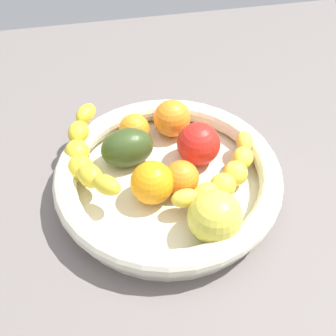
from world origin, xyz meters
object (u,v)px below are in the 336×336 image
(orange_rear, at_px, (172,118))
(orange_mid_left, at_px, (181,178))
(fruit_bowl, at_px, (168,177))
(tomato_red, at_px, (198,144))
(orange_front, at_px, (152,183))
(orange_mid_right, at_px, (134,129))
(banana_draped_right, at_px, (84,155))
(banana_draped_left, at_px, (225,175))
(apple_yellow, at_px, (215,217))
(avocado_dark, at_px, (127,148))

(orange_rear, bearing_deg, orange_mid_left, 174.11)
(fruit_bowl, relative_size, tomato_red, 5.02)
(orange_front, height_order, orange_mid_right, orange_front)
(orange_mid_right, xyz_separation_m, orange_rear, (0.01, -0.07, 0.01))
(orange_mid_left, relative_size, orange_rear, 0.84)
(banana_draped_right, distance_m, orange_front, 0.12)
(banana_draped_right, xyz_separation_m, orange_front, (-0.08, -0.09, -0.00))
(orange_mid_left, bearing_deg, banana_draped_right, 63.60)
(orange_mid_left, bearing_deg, orange_rear, -5.89)
(orange_front, xyz_separation_m, orange_mid_left, (0.01, -0.05, -0.01))
(banana_draped_left, height_order, banana_draped_right, banana_draped_right)
(banana_draped_left, distance_m, apple_yellow, 0.09)
(fruit_bowl, xyz_separation_m, banana_draped_left, (-0.03, -0.08, 0.02))
(avocado_dark, distance_m, apple_yellow, 0.19)
(tomato_red, bearing_deg, fruit_bowl, 123.09)
(orange_front, bearing_deg, banana_draped_right, 51.42)
(orange_mid_right, bearing_deg, tomato_red, -125.53)
(tomato_red, bearing_deg, avocado_dark, 80.36)
(orange_front, bearing_deg, tomato_red, -53.28)
(fruit_bowl, relative_size, orange_front, 5.41)
(avocado_dark, bearing_deg, orange_mid_left, -137.55)
(apple_yellow, bearing_deg, fruit_bowl, 21.14)
(orange_mid_left, xyz_separation_m, avocado_dark, (0.08, 0.07, 0.00))
(orange_mid_right, bearing_deg, banana_draped_right, 123.39)
(banana_draped_left, xyz_separation_m, tomato_red, (0.07, 0.02, 0.01))
(apple_yellow, bearing_deg, orange_front, 41.09)
(orange_rear, bearing_deg, banana_draped_left, -159.79)
(banana_draped_left, bearing_deg, orange_mid_left, 82.91)
(orange_rear, bearing_deg, banana_draped_right, 112.66)
(orange_front, relative_size, orange_mid_right, 1.25)
(banana_draped_left, distance_m, tomato_red, 0.07)
(tomato_red, bearing_deg, orange_rear, 20.23)
(avocado_dark, bearing_deg, orange_mid_right, -20.43)
(orange_rear, xyz_separation_m, avocado_dark, (-0.06, 0.09, -0.00))
(orange_rear, distance_m, apple_yellow, 0.22)
(orange_mid_left, bearing_deg, orange_front, 97.35)
(orange_mid_right, height_order, orange_rear, orange_rear)
(orange_front, height_order, apple_yellow, apple_yellow)
(orange_mid_left, bearing_deg, banana_draped_left, -97.09)
(banana_draped_right, height_order, orange_rear, orange_rear)
(orange_front, distance_m, tomato_red, 0.11)
(banana_draped_left, relative_size, tomato_red, 2.30)
(orange_front, xyz_separation_m, avocado_dark, (0.08, 0.03, -0.00))
(orange_rear, bearing_deg, fruit_bowl, 165.00)
(fruit_bowl, distance_m, orange_mid_left, 0.03)
(orange_front, bearing_deg, fruit_bowl, -47.01)
(fruit_bowl, height_order, orange_mid_right, orange_mid_right)
(orange_front, xyz_separation_m, orange_mid_right, (0.13, 0.01, -0.01))
(banana_draped_left, relative_size, orange_mid_right, 3.11)
(orange_mid_left, relative_size, orange_mid_right, 1.03)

